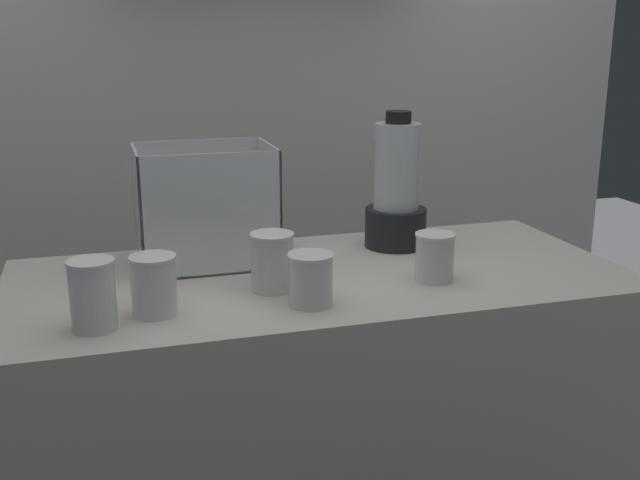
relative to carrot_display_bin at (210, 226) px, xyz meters
The scene contains 9 objects.
counter 0.61m from the carrot_display_bin, 36.48° to the right, with size 1.40×0.64×0.90m, color beige.
back_wall_unit 0.70m from the carrot_display_bin, 69.45° to the left, with size 2.60×0.24×2.50m.
carrot_display_bin is the anchor object (origin of this frame).
blender_pitcher 0.48m from the carrot_display_bin, ahead, with size 0.16×0.16×0.35m.
juice_cup_pomegranate_far_left 0.46m from the carrot_display_bin, 126.85° to the right, with size 0.09×0.09×0.13m.
juice_cup_orange_left 0.36m from the carrot_display_bin, 116.38° to the right, with size 0.09×0.09×0.12m.
juice_cup_carrot_middle 0.27m from the carrot_display_bin, 68.73° to the right, with size 0.09×0.09×0.13m.
juice_cup_carrot_right 0.39m from the carrot_display_bin, 67.32° to the right, with size 0.09×0.09×0.11m.
juice_cup_mango_far_right 0.54m from the carrot_display_bin, 32.14° to the right, with size 0.09×0.09×0.11m.
Camera 1 is at (-0.47, -1.57, 1.43)m, focal length 42.23 mm.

